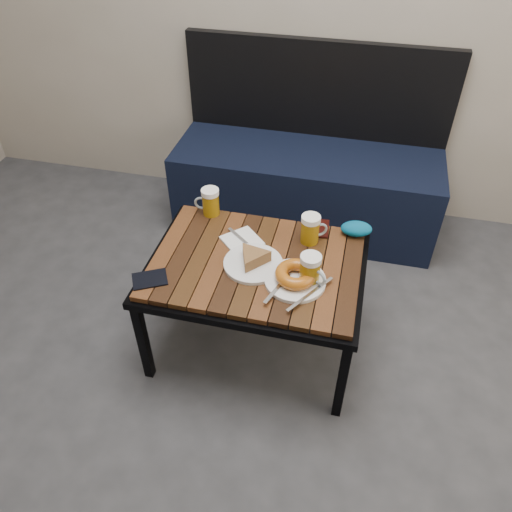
% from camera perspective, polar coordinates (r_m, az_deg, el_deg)
% --- Properties ---
extents(bench, '(1.40, 0.50, 0.95)m').
position_cam_1_polar(bench, '(2.78, 5.77, 8.66)').
color(bench, black).
rests_on(bench, ground).
extents(cafe_table, '(0.84, 0.62, 0.47)m').
position_cam_1_polar(cafe_table, '(1.96, 0.00, -1.59)').
color(cafe_table, black).
rests_on(cafe_table, ground).
extents(beer_mug_left, '(0.11, 0.08, 0.12)m').
position_cam_1_polar(beer_mug_left, '(2.14, -5.27, 6.20)').
color(beer_mug_left, '#956C0C').
rests_on(beer_mug_left, cafe_table).
extents(beer_mug_centre, '(0.12, 0.10, 0.12)m').
position_cam_1_polar(beer_mug_centre, '(1.99, 6.28, 3.10)').
color(beer_mug_centre, '#956C0C').
rests_on(beer_mug_centre, cafe_table).
extents(beer_mug_right, '(0.12, 0.10, 0.12)m').
position_cam_1_polar(beer_mug_right, '(1.81, 6.24, -1.56)').
color(beer_mug_right, '#956C0C').
rests_on(beer_mug_right, cafe_table).
extents(plate_pie, '(0.23, 0.23, 0.06)m').
position_cam_1_polar(plate_pie, '(1.89, -0.33, -0.47)').
color(plate_pie, white).
rests_on(plate_pie, cafe_table).
extents(plate_bagel, '(0.25, 0.28, 0.06)m').
position_cam_1_polar(plate_bagel, '(1.83, 4.52, -2.40)').
color(plate_bagel, white).
rests_on(plate_bagel, cafe_table).
extents(napkin_left, '(0.19, 0.19, 0.01)m').
position_cam_1_polar(napkin_left, '(2.02, -1.63, 1.77)').
color(napkin_left, white).
rests_on(napkin_left, cafe_table).
extents(napkin_right, '(0.13, 0.12, 0.01)m').
position_cam_1_polar(napkin_right, '(1.83, 4.18, -3.50)').
color(napkin_right, white).
rests_on(napkin_right, cafe_table).
extents(passport_navy, '(0.15, 0.14, 0.01)m').
position_cam_1_polar(passport_navy, '(1.89, -12.05, -2.60)').
color(passport_navy, black).
rests_on(passport_navy, cafe_table).
extents(passport_burgundy, '(0.10, 0.13, 0.01)m').
position_cam_1_polar(passport_burgundy, '(2.10, 7.11, 3.19)').
color(passport_burgundy, black).
rests_on(passport_burgundy, cafe_table).
extents(knit_pouch, '(0.14, 0.10, 0.06)m').
position_cam_1_polar(knit_pouch, '(2.08, 11.40, 3.08)').
color(knit_pouch, '#054C89').
rests_on(knit_pouch, cafe_table).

